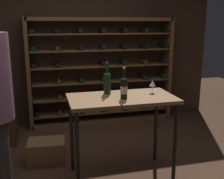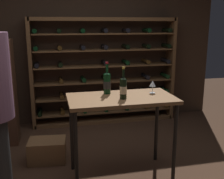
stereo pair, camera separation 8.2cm
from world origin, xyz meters
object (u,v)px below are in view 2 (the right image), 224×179
at_px(tasting_table, 121,106).
at_px(wine_bottle_red_label, 123,88).
at_px(wine_glass_stemmed_right, 153,84).
at_px(wine_rack, 105,72).
at_px(display_cabinet, 0,93).
at_px(wine_bottle_green_slim, 107,83).
at_px(wine_crate, 47,150).

relative_size(tasting_table, wine_bottle_red_label, 3.41).
height_order(wine_bottle_red_label, wine_glass_stemmed_right, wine_bottle_red_label).
bearing_deg(wine_rack, wine_glass_stemmed_right, -83.66).
xyz_separation_m(display_cabinet, wine_bottle_red_label, (1.51, -1.38, 0.32)).
distance_m(wine_rack, display_cabinet, 1.82).
bearing_deg(wine_bottle_green_slim, wine_rack, 79.10).
relative_size(wine_rack, wine_bottle_red_label, 7.36).
xyz_separation_m(tasting_table, wine_bottle_red_label, (-0.00, -0.08, 0.24)).
bearing_deg(wine_rack, wine_bottle_green_slim, -100.90).
relative_size(wine_bottle_green_slim, wine_glass_stemmed_right, 2.46).
xyz_separation_m(wine_rack, wine_bottle_green_slim, (-0.33, -1.72, 0.17)).
distance_m(wine_crate, wine_bottle_red_label, 1.44).
height_order(wine_crate, wine_bottle_green_slim, wine_bottle_green_slim).
bearing_deg(wine_bottle_green_slim, tasting_table, -54.93).
xyz_separation_m(tasting_table, wine_crate, (-0.86, 0.57, -0.72)).
xyz_separation_m(wine_rack, wine_crate, (-1.07, -1.33, -0.80)).
height_order(wine_rack, wine_glass_stemmed_right, wine_rack).
relative_size(tasting_table, wine_crate, 2.51).
height_order(tasting_table, wine_bottle_green_slim, wine_bottle_green_slim).
bearing_deg(wine_bottle_red_label, wine_bottle_green_slim, 116.03).
relative_size(display_cabinet, wine_bottle_green_slim, 4.18).
xyz_separation_m(wine_bottle_red_label, wine_glass_stemmed_right, (0.41, 0.17, -0.02)).
bearing_deg(wine_crate, wine_rack, 51.38).
bearing_deg(wine_bottle_red_label, wine_crate, 143.16).
xyz_separation_m(wine_crate, wine_glass_stemmed_right, (1.27, -0.48, 0.94)).
bearing_deg(display_cabinet, wine_bottle_red_label, -42.47).
bearing_deg(tasting_table, wine_glass_stemmed_right, 12.36).
bearing_deg(wine_crate, wine_glass_stemmed_right, -20.66).
height_order(wine_crate, wine_glass_stemmed_right, wine_glass_stemmed_right).
distance_m(wine_rack, wine_bottle_red_label, 2.00).
bearing_deg(wine_bottle_green_slim, wine_crate, 152.29).
bearing_deg(wine_bottle_red_label, tasting_table, 89.86).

